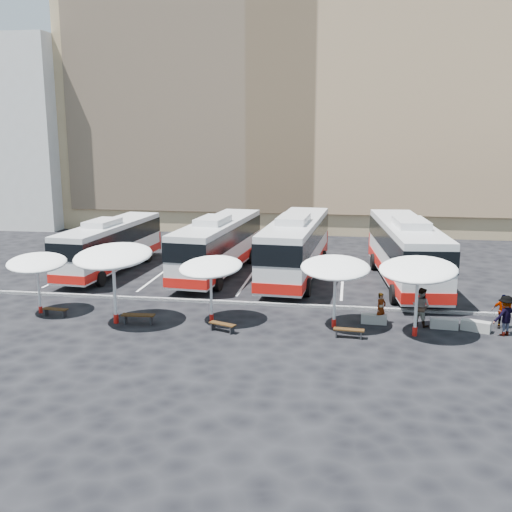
# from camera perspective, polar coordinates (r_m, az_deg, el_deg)

# --- Properties ---
(ground) EXTENTS (120.00, 120.00, 0.00)m
(ground) POSITION_cam_1_polar(r_m,az_deg,el_deg) (32.68, -2.57, -4.80)
(ground) COLOR black
(ground) RESTS_ON ground
(sandstone_building) EXTENTS (42.00, 18.25, 29.60)m
(sandstone_building) POSITION_cam_1_polar(r_m,az_deg,el_deg) (62.92, 3.33, 14.85)
(sandstone_building) COLOR tan
(sandstone_building) RESTS_ON ground
(apartment_block) EXTENTS (14.00, 14.00, 18.00)m
(apartment_block) POSITION_cam_1_polar(r_m,az_deg,el_deg) (67.96, -21.74, 10.77)
(apartment_block) COLOR silver
(apartment_block) RESTS_ON ground
(curb_divider) EXTENTS (34.00, 0.25, 0.15)m
(curb_divider) POSITION_cam_1_polar(r_m,az_deg,el_deg) (33.12, -2.39, -4.43)
(curb_divider) COLOR black
(curb_divider) RESTS_ON ground
(bay_lines) EXTENTS (24.15, 12.00, 0.01)m
(bay_lines) POSITION_cam_1_polar(r_m,az_deg,el_deg) (40.27, -0.29, -1.56)
(bay_lines) COLOR white
(bay_lines) RESTS_ON ground
(bus_0) EXTENTS (3.33, 11.70, 3.67)m
(bus_0) POSITION_cam_1_polar(r_m,az_deg,el_deg) (41.35, -13.69, 1.10)
(bus_0) COLOR silver
(bus_0) RESTS_ON ground
(bus_1) EXTENTS (3.77, 12.67, 3.96)m
(bus_1) POSITION_cam_1_polar(r_m,az_deg,el_deg) (39.49, -3.63, 1.14)
(bus_1) COLOR silver
(bus_1) RESTS_ON ground
(bus_2) EXTENTS (3.68, 13.35, 4.19)m
(bus_2) POSITION_cam_1_polar(r_m,az_deg,el_deg) (38.52, 3.80, 1.04)
(bus_2) COLOR silver
(bus_2) RESTS_ON ground
(bus_3) EXTENTS (4.11, 13.57, 4.24)m
(bus_3) POSITION_cam_1_polar(r_m,az_deg,el_deg) (37.88, 14.09, 0.56)
(bus_3) COLOR silver
(bus_3) RESTS_ON ground
(sunshade_0) EXTENTS (3.89, 3.91, 3.16)m
(sunshade_0) POSITION_cam_1_polar(r_m,az_deg,el_deg) (32.80, -20.14, -0.62)
(sunshade_0) COLOR silver
(sunshade_0) RESTS_ON ground
(sunshade_1) EXTENTS (4.35, 4.39, 3.99)m
(sunshade_1) POSITION_cam_1_polar(r_m,az_deg,el_deg) (29.81, -13.47, -0.03)
(sunshade_1) COLOR silver
(sunshade_1) RESTS_ON ground
(sunshade_2) EXTENTS (3.92, 3.95, 3.28)m
(sunshade_2) POSITION_cam_1_polar(r_m,az_deg,el_deg) (29.47, -4.33, -1.06)
(sunshade_2) COLOR silver
(sunshade_2) RESTS_ON ground
(sunshade_3) EXTENTS (3.56, 3.60, 3.48)m
(sunshade_3) POSITION_cam_1_polar(r_m,az_deg,el_deg) (28.74, 7.57, -1.13)
(sunshade_3) COLOR silver
(sunshade_3) RESTS_ON ground
(sunshade_4) EXTENTS (4.43, 4.46, 3.70)m
(sunshade_4) POSITION_cam_1_polar(r_m,az_deg,el_deg) (28.22, 15.19, -1.29)
(sunshade_4) COLOR silver
(sunshade_4) RESTS_ON ground
(wood_bench_0) EXTENTS (1.36, 0.48, 0.41)m
(wood_bench_0) POSITION_cam_1_polar(r_m,az_deg,el_deg) (32.53, -18.58, -4.93)
(wood_bench_0) COLOR black
(wood_bench_0) RESTS_ON ground
(wood_bench_1) EXTENTS (1.66, 0.54, 0.50)m
(wood_bench_1) POSITION_cam_1_polar(r_m,az_deg,el_deg) (30.17, -11.15, -5.69)
(wood_bench_1) COLOR black
(wood_bench_1) RESTS_ON ground
(wood_bench_2) EXTENTS (1.39, 0.84, 0.42)m
(wood_bench_2) POSITION_cam_1_polar(r_m,az_deg,el_deg) (28.59, -3.22, -6.60)
(wood_bench_2) COLOR black
(wood_bench_2) RESTS_ON ground
(wood_bench_3) EXTENTS (1.43, 0.48, 0.43)m
(wood_bench_3) POSITION_cam_1_polar(r_m,az_deg,el_deg) (28.05, 8.83, -7.08)
(wood_bench_3) COLOR black
(wood_bench_3) RESTS_ON ground
(conc_bench_0) EXTENTS (1.27, 0.47, 0.47)m
(conc_bench_0) POSITION_cam_1_polar(r_m,az_deg,el_deg) (30.29, 11.16, -5.91)
(conc_bench_0) COLOR gray
(conc_bench_0) RESTS_ON ground
(conc_bench_1) EXTENTS (1.33, 0.53, 0.49)m
(conc_bench_1) POSITION_cam_1_polar(r_m,az_deg,el_deg) (30.40, 17.47, -6.16)
(conc_bench_1) COLOR gray
(conc_bench_1) RESTS_ON ground
(conc_bench_2) EXTENTS (1.41, 0.91, 0.50)m
(conc_bench_2) POSITION_cam_1_polar(r_m,az_deg,el_deg) (30.51, 20.20, -6.28)
(conc_bench_2) COLOR gray
(conc_bench_2) RESTS_ON ground
(passenger_0) EXTENTS (0.68, 0.66, 1.57)m
(passenger_0) POSITION_cam_1_polar(r_m,az_deg,el_deg) (30.19, 11.83, -4.91)
(passenger_0) COLOR black
(passenger_0) RESTS_ON ground
(passenger_1) EXTENTS (1.18, 1.14, 1.92)m
(passenger_1) POSITION_cam_1_polar(r_m,az_deg,el_deg) (30.29, 15.48, -4.69)
(passenger_1) COLOR black
(passenger_1) RESTS_ON ground
(passenger_2) EXTENTS (1.07, 0.73, 1.68)m
(passenger_2) POSITION_cam_1_polar(r_m,az_deg,el_deg) (31.22, 22.42, -4.91)
(passenger_2) COLOR black
(passenger_2) RESTS_ON ground
(passenger_3) EXTENTS (1.43, 1.22, 1.92)m
(passenger_3) POSITION_cam_1_polar(r_m,az_deg,el_deg) (30.19, 22.62, -5.25)
(passenger_3) COLOR black
(passenger_3) RESTS_ON ground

